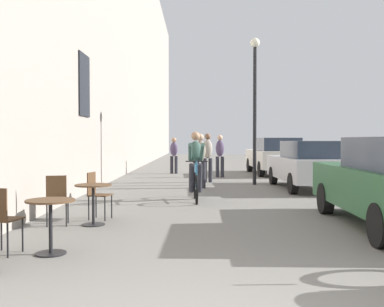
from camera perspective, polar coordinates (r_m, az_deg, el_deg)
The scene contains 14 objects.
building_facade_left at distance 18.03m, azimuth -10.69°, elevation 18.23°, with size 0.54×68.00×13.27m.
cafe_table_near at distance 6.22m, azimuth -17.54°, elevation -7.43°, with size 0.64×0.64×0.72m.
cafe_chair_near_toward_street at distance 6.38m, azimuth -23.16°, elevation -7.30°, with size 0.45×0.45×0.89m.
cafe_table_mid at distance 8.12m, azimuth -12.44°, elevation -5.26°, with size 0.64×0.64×0.72m.
cafe_chair_mid_toward_street at distance 8.72m, azimuth -12.04°, elevation -4.80°, with size 0.45×0.45×0.89m.
cafe_chair_mid_toward_wall at distance 8.21m, azimuth -16.77°, elevation -5.24°, with size 0.44×0.44×0.89m.
cyclist_on_bicycle at distance 11.13m, azimuth 0.47°, elevation -1.84°, with size 0.52×1.76×1.74m.
pedestrian_near at distance 13.97m, azimuth 1.05°, elevation -0.51°, with size 0.36×0.27×1.70m.
pedestrian_mid at distance 15.86m, azimuth 2.00°, elevation -0.16°, with size 0.38×0.29×1.74m.
pedestrian_far at distance 18.07m, azimuth 3.56°, elevation 0.02°, with size 0.36×0.27×1.71m.
pedestrian_furthest at distance 19.98m, azimuth -2.32°, elevation 0.02°, with size 0.37×0.29×1.61m.
street_lamp at distance 15.25m, azimuth 7.99°, elevation 7.76°, with size 0.32×0.32×4.90m.
parked_car_second at distance 14.12m, azimuth 14.58°, elevation -1.32°, with size 1.84×4.19×1.47m.
parked_car_third at distance 19.87m, azimuth 10.46°, elevation -0.25°, with size 2.02×4.53×1.59m.
Camera 1 is at (-0.13, -2.97, 1.50)m, focal length 41.98 mm.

